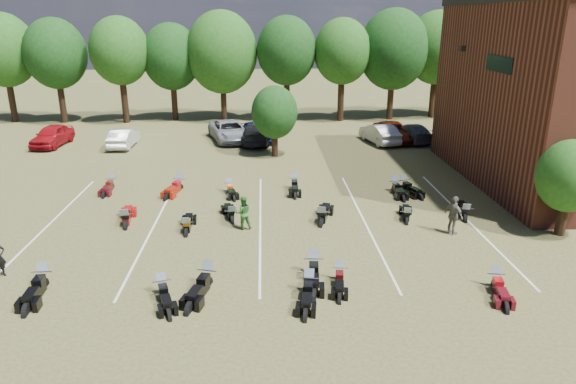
{
  "coord_description": "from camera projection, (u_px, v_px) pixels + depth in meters",
  "views": [
    {
      "loc": [
        -2.77,
        -19.7,
        9.29
      ],
      "look_at": [
        -1.63,
        4.0,
        1.2
      ],
      "focal_mm": 32.0,
      "sensor_mm": 36.0,
      "label": 1
    }
  ],
  "objects": [
    {
      "name": "motorcycle_9",
      "position": [
        232.0,
        222.0,
        24.55
      ],
      "size": [
        1.13,
        2.25,
        1.2
      ],
      "primitive_type": null,
      "rotation": [
        0.0,
        0.0,
        3.36
      ],
      "color": "black",
      "rests_on": "ground"
    },
    {
      "name": "car_7",
      "position": [
        412.0,
        133.0,
        40.36
      ],
      "size": [
        2.48,
        5.01,
        1.4
      ],
      "primitive_type": "imported",
      "rotation": [
        0.0,
        0.0,
        3.25
      ],
      "color": "#3B3B40",
      "rests_on": "ground"
    },
    {
      "name": "car_2",
      "position": [
        230.0,
        131.0,
        40.52
      ],
      "size": [
        4.03,
        6.11,
        1.56
      ],
      "primitive_type": "imported",
      "rotation": [
        0.0,
        0.0,
        0.28
      ],
      "color": "gray",
      "rests_on": "ground"
    },
    {
      "name": "motorcycle_18",
      "position": [
        294.0,
        189.0,
        29.35
      ],
      "size": [
        0.8,
        2.32,
        1.28
      ],
      "primitive_type": null,
      "rotation": [
        0.0,
        0.0,
        -0.03
      ],
      "color": "black",
      "rests_on": "ground"
    },
    {
      "name": "car_6",
      "position": [
        393.0,
        132.0,
        40.44
      ],
      "size": [
        2.53,
        5.29,
        1.45
      ],
      "primitive_type": "imported",
      "rotation": [
        0.0,
        0.0,
        0.02
      ],
      "color": "#5F1505",
      "rests_on": "ground"
    },
    {
      "name": "motorcycle_7",
      "position": [
        126.0,
        228.0,
        23.9
      ],
      "size": [
        1.11,
        2.52,
        1.36
      ],
      "primitive_type": null,
      "rotation": [
        0.0,
        0.0,
        3.29
      ],
      "color": "#960A0D",
      "rests_on": "ground"
    },
    {
      "name": "motorcycle_5",
      "position": [
        339.0,
        281.0,
        19.08
      ],
      "size": [
        0.9,
        2.06,
        1.11
      ],
      "primitive_type": null,
      "rotation": [
        0.0,
        0.0,
        -0.14
      ],
      "color": "black",
      "rests_on": "ground"
    },
    {
      "name": "young_tree_near_building",
      "position": [
        570.0,
        176.0,
        22.29
      ],
      "size": [
        2.8,
        2.8,
        4.16
      ],
      "color": "black",
      "rests_on": "ground"
    },
    {
      "name": "motorcycle_19",
      "position": [
        394.0,
        191.0,
        28.89
      ],
      "size": [
        0.83,
        2.25,
        1.24
      ],
      "primitive_type": null,
      "rotation": [
        0.0,
        0.0,
        0.05
      ],
      "color": "black",
      "rests_on": "ground"
    },
    {
      "name": "car_4",
      "position": [
        257.0,
        132.0,
        40.35
      ],
      "size": [
        3.32,
        4.83,
        1.53
      ],
      "primitive_type": "imported",
      "rotation": [
        0.0,
        0.0,
        0.37
      ],
      "color": "#0B1852",
      "rests_on": "ground"
    },
    {
      "name": "motorcycle_10",
      "position": [
        321.0,
        225.0,
        24.19
      ],
      "size": [
        1.39,
        2.59,
        1.38
      ],
      "primitive_type": null,
      "rotation": [
        0.0,
        0.0,
        2.88
      ],
      "color": "black",
      "rests_on": "ground"
    },
    {
      "name": "ground",
      "position": [
        331.0,
        249.0,
        21.75
      ],
      "size": [
        160.0,
        160.0,
        0.0
      ],
      "primitive_type": "plane",
      "color": "brown",
      "rests_on": "ground"
    },
    {
      "name": "motorcycle_14",
      "position": [
        112.0,
        189.0,
        29.37
      ],
      "size": [
        0.7,
        2.13,
        1.19
      ],
      "primitive_type": null,
      "rotation": [
        0.0,
        0.0,
        -0.01
      ],
      "color": "#410910",
      "rests_on": "ground"
    },
    {
      "name": "motorcycle_8",
      "position": [
        187.0,
        235.0,
        23.11
      ],
      "size": [
        0.79,
        2.26,
        1.25
      ],
      "primitive_type": null,
      "rotation": [
        0.0,
        0.0,
        3.17
      ],
      "color": "black",
      "rests_on": "ground"
    },
    {
      "name": "motorcycle_12",
      "position": [
        407.0,
        223.0,
        24.44
      ],
      "size": [
        1.08,
        2.17,
        1.16
      ],
      "primitive_type": null,
      "rotation": [
        0.0,
        0.0,
        2.93
      ],
      "color": "black",
      "rests_on": "ground"
    },
    {
      "name": "car_0",
      "position": [
        52.0,
        136.0,
        38.9
      ],
      "size": [
        2.22,
        4.77,
        1.58
      ],
      "primitive_type": "imported",
      "rotation": [
        0.0,
        0.0,
        -0.08
      ],
      "color": "maroon",
      "rests_on": "ground"
    },
    {
      "name": "car_1",
      "position": [
        124.0,
        138.0,
        38.62
      ],
      "size": [
        1.54,
        4.28,
        1.4
      ],
      "primitive_type": "imported",
      "rotation": [
        0.0,
        0.0,
        3.13
      ],
      "color": "#BABBBE",
      "rests_on": "ground"
    },
    {
      "name": "motorcycle_20",
      "position": [
        403.0,
        190.0,
        29.05
      ],
      "size": [
        1.36,
        2.35,
        1.25
      ],
      "primitive_type": null,
      "rotation": [
        0.0,
        0.0,
        0.31
      ],
      "color": "black",
      "rests_on": "ground"
    },
    {
      "name": "person_green",
      "position": [
        243.0,
        213.0,
        23.54
      ],
      "size": [
        0.86,
        0.73,
        1.59
      ],
      "primitive_type": "imported",
      "rotation": [
        0.0,
        0.0,
        3.32
      ],
      "color": "#2D6526",
      "rests_on": "ground"
    },
    {
      "name": "person_grey",
      "position": [
        454.0,
        215.0,
        22.97
      ],
      "size": [
        0.84,
        1.13,
        1.78
      ],
      "primitive_type": "imported",
      "rotation": [
        0.0,
        0.0,
        2.01
      ],
      "color": "#605E52",
      "rests_on": "ground"
    },
    {
      "name": "motorcycle_2",
      "position": [
        208.0,
        286.0,
        18.68
      ],
      "size": [
        1.36,
        2.53,
        1.34
      ],
      "primitive_type": null,
      "rotation": [
        0.0,
        0.0,
        -0.26
      ],
      "color": "black",
      "rests_on": "ground"
    },
    {
      "name": "motorcycle_1",
      "position": [
        163.0,
        295.0,
        18.09
      ],
      "size": [
        1.29,
        2.21,
        1.17
      ],
      "primitive_type": null,
      "rotation": [
        0.0,
        0.0,
        0.32
      ],
      "color": "black",
      "rests_on": "ground"
    },
    {
      "name": "car_5",
      "position": [
        380.0,
        133.0,
        39.82
      ],
      "size": [
        2.57,
        4.79,
        1.5
      ],
      "primitive_type": "imported",
      "rotation": [
        0.0,
        0.0,
        3.37
      ],
      "color": "#9E9F9B",
      "rests_on": "ground"
    },
    {
      "name": "tree_line",
      "position": [
        282.0,
        52.0,
        47.08
      ],
      "size": [
        56.0,
        6.0,
        9.79
      ],
      "color": "black",
      "rests_on": "ground"
    },
    {
      "name": "motorcycle_4",
      "position": [
        309.0,
        293.0,
        18.23
      ],
      "size": [
        1.05,
        2.33,
        1.25
      ],
      "primitive_type": null,
      "rotation": [
        0.0,
        0.0,
        -0.15
      ],
      "color": "black",
      "rests_on": "ground"
    },
    {
      "name": "car_3",
      "position": [
        255.0,
        134.0,
        39.71
      ],
      "size": [
        2.24,
        5.31,
        1.53
      ],
      "primitive_type": "imported",
      "rotation": [
        0.0,
        0.0,
        3.16
      ],
      "color": "black",
      "rests_on": "ground"
    },
    {
      "name": "motorcycle_15",
      "position": [
        180.0,
        190.0,
        29.16
      ],
      "size": [
        1.36,
        2.49,
        1.32
      ],
      "primitive_type": null,
      "rotation": [
        0.0,
        0.0,
        -0.27
      ],
      "color": "maroon",
      "rests_on": "ground"
    },
    {
      "name": "motorcycle_6",
      "position": [
        494.0,
        288.0,
        18.57
      ],
      "size": [
        1.05,
        2.19,
        1.17
      ],
      "primitive_type": null,
      "rotation": [
        0.0,
        0.0,
        -0.19
      ],
      "color": "#510B14",
      "rests_on": "ground"
    },
    {
      "name": "motorcycle_3",
      "position": [
        313.0,
        275.0,
        19.54
      ],
      "size": [
        1.0,
        2.52,
        1.37
      ],
      "primitive_type": null,
      "rotation": [
        0.0,
        0.0,
        -0.09
      ],
      "color": "black",
      "rests_on": "ground"
    },
    {
      "name": "motorcycle_13",
      "position": [
        465.0,
        221.0,
        24.73
      ],
      "size": [
        1.17,
        2.39,
        1.28
      ],
      "primitive_type": null,
      "rotation": [
        0.0,
        0.0,
        2.94
      ],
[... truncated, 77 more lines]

